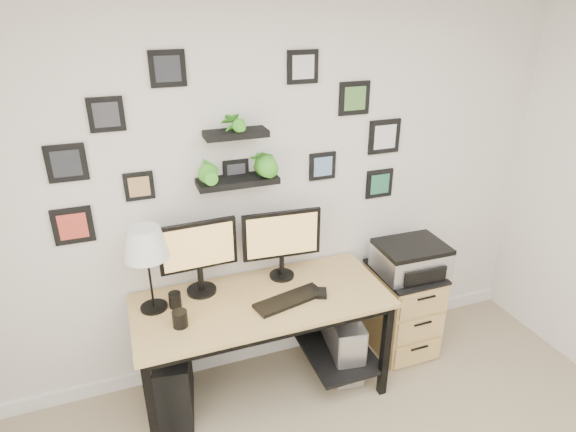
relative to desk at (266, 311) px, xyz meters
name	(u,v)px	position (x,y,z in m)	size (l,w,h in m)	color
room	(281,344)	(0.21, 0.32, -0.58)	(4.00, 4.00, 4.00)	tan
desk	(266,311)	(0.00, 0.00, 0.00)	(1.60, 0.70, 0.75)	tan
monitor_left	(199,253)	(-0.37, 0.17, 0.41)	(0.49, 0.20, 0.50)	black
monitor_right	(282,239)	(0.17, 0.17, 0.41)	(0.52, 0.18, 0.48)	black
keyboard	(289,300)	(0.12, -0.12, 0.14)	(0.46, 0.15, 0.02)	black
mouse	(321,293)	(0.33, -0.13, 0.14)	(0.07, 0.10, 0.03)	black
table_lamp	(146,245)	(-0.68, 0.10, 0.56)	(0.27, 0.27, 0.54)	black
mug	(180,319)	(-0.56, -0.13, 0.17)	(0.09, 0.09, 0.10)	black
pen_cup	(175,300)	(-0.56, 0.07, 0.17)	(0.08, 0.08, 0.10)	black
pc_tower_black	(175,379)	(-0.62, 0.02, -0.39)	(0.21, 0.47, 0.47)	black
pc_tower_grey	(342,342)	(0.56, -0.02, -0.40)	(0.27, 0.49, 0.46)	gray
file_cabinet	(402,309)	(1.09, 0.06, -0.29)	(0.43, 0.53, 0.67)	tan
printer	(411,258)	(1.11, 0.04, 0.15)	(0.48, 0.40, 0.22)	silver
wall_decor	(240,149)	(-0.06, 0.27, 1.02)	(2.27, 0.18, 1.07)	black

